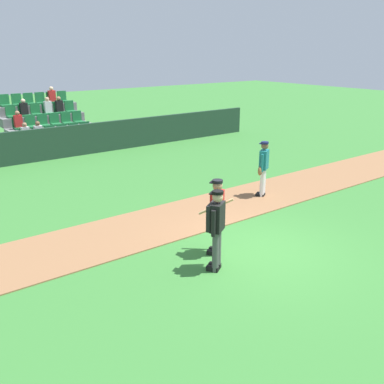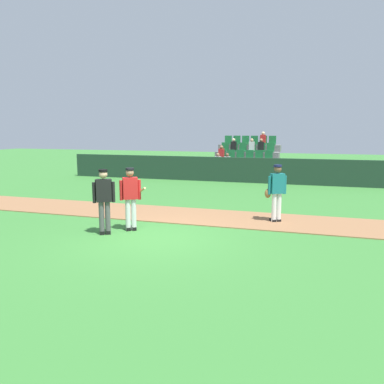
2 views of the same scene
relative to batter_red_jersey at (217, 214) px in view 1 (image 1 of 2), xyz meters
name	(u,v)px [view 1 (image 1 of 2)]	position (x,y,z in m)	size (l,w,h in m)	color
ground_plane	(259,251)	(0.89, -0.50, -0.97)	(80.00, 80.00, 0.00)	#387A33
infield_dirt_path	(188,216)	(0.89, 2.25, -0.95)	(28.00, 2.35, 0.03)	#936642
dugout_fence	(66,142)	(0.89, 10.98, -0.30)	(20.00, 0.16, 1.34)	#1E3828
stadium_bleachers	(47,132)	(0.88, 13.28, -0.22)	(3.90, 3.80, 2.70)	slate
batter_red_jersey	(217,214)	(0.00, 0.00, 0.00)	(0.73, 0.70, 1.76)	silver
umpire_home_plate	(216,226)	(-0.50, -0.57, 0.03)	(0.53, 0.46, 1.76)	#4C4C4C
runner_teal_jersey	(263,167)	(3.75, 2.21, -0.01)	(0.64, 0.43, 1.76)	white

